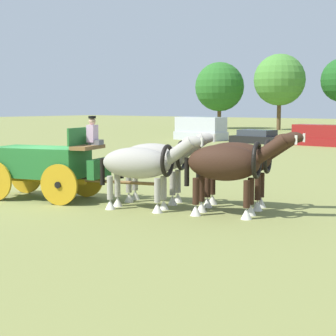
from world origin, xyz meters
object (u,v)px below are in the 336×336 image
Objects in this scene: parked_vehicle_b at (259,137)px; parked_vehicle_c at (323,136)px; draft_horse_lead_near at (239,161)px; show_wagon at (45,163)px; parked_vehicle_a at (201,129)px; draft_horse_lead_off at (228,165)px; draft_horse_rear_near at (158,160)px; draft_horse_rear_off at (141,165)px.

parked_vehicle_c is (5.22, 0.36, 0.31)m from parked_vehicle_b.
parked_vehicle_c reaches higher than parked_vehicle_b.
draft_horse_lead_near reaches higher than parked_vehicle_c.
show_wagon is 1.25× the size of parked_vehicle_a.
show_wagon reaches higher than draft_horse_lead_off.
draft_horse_rear_near is at bearing 170.66° from draft_horse_lead_off.
show_wagon reaches higher than draft_horse_lead_near.
draft_horse_lead_off is 30.02m from parked_vehicle_b.
draft_horse_lead_near is 28.74m from parked_vehicle_b.
show_wagon reaches higher than parked_vehicle_c.
parked_vehicle_b is at bearing -176.06° from parked_vehicle_c.
parked_vehicle_a reaches higher than parked_vehicle_c.
draft_horse_lead_near is 0.67× the size of parked_vehicle_b.
draft_horse_rear_off is at bearing -135.96° from draft_horse_lead_near.
draft_horse_lead_off reaches higher than draft_horse_rear_off.
draft_horse_rear_near is 2.59m from draft_horse_lead_near.
draft_horse_rear_near is 0.65× the size of parked_vehicle_a.
draft_horse_lead_off reaches higher than parked_vehicle_c.
parked_vehicle_a is at bearing 126.32° from draft_horse_lead_near.
parked_vehicle_c is (-5.45, 26.67, -0.59)m from draft_horse_rear_near.
draft_horse_lead_off reaches higher than parked_vehicle_a.
parked_vehicle_b is 1.01× the size of parked_vehicle_c.
draft_horse_rear_off is at bearing -58.68° from parked_vehicle_a.
draft_horse_lead_off is 33.64m from parked_vehicle_a.
draft_horse_rear_off is 28.52m from parked_vehicle_c.
show_wagon reaches higher than parked_vehicle_a.
draft_horse_lead_near is (2.08, 2.01, 0.09)m from draft_horse_rear_off.
draft_horse_rear_near reaches higher than parked_vehicle_c.
parked_vehicle_c is at bearing 107.01° from draft_horse_lead_near.
show_wagon is at bearing -156.75° from draft_horse_lead_near.
show_wagon is 3.73m from draft_horse_rear_off.
draft_horse_lead_off is (2.47, 0.77, 0.10)m from draft_horse_rear_off.
draft_horse_rear_off is 2.59m from draft_horse_lead_off.
draft_horse_lead_off is 28.39m from parked_vehicle_c.
parked_vehicle_c is (-7.92, 25.90, -0.64)m from draft_horse_lead_near.
draft_horse_rear_off is 32.92m from parked_vehicle_a.
parked_vehicle_a is (-19.19, 26.11, -0.43)m from draft_horse_lead_near.
parked_vehicle_a is (-17.11, 28.12, -0.34)m from draft_horse_rear_off.
draft_horse_rear_off is 1.02× the size of draft_horse_lead_off.
parked_vehicle_a is at bearing 178.93° from parked_vehicle_c.
draft_horse_rear_near is at bearing -162.64° from draft_horse_lead_near.
draft_horse_rear_near reaches higher than parked_vehicle_a.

